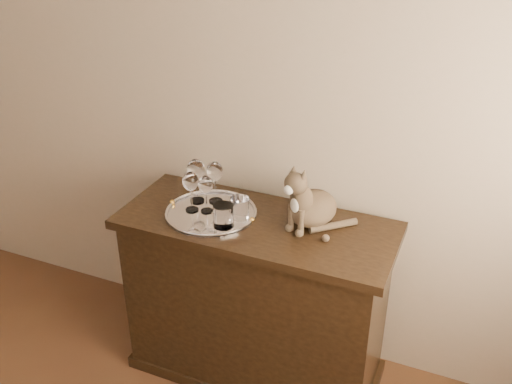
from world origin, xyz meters
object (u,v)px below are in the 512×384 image
tray (211,214)px  wine_glass_d (206,194)px  wine_glass_a (196,181)px  wine_glass_c (191,191)px  cat (313,193)px  wine_glass_b (215,182)px  sideboard (256,300)px  tumbler_a (224,216)px  tumbler_c (240,208)px

tray → wine_glass_d: 0.09m
wine_glass_a → wine_glass_c: 0.08m
wine_glass_a → wine_glass_d: 0.11m
tray → cat: cat is taller
wine_glass_c → tray: bearing=6.6°
tray → wine_glass_b: 0.15m
sideboard → wine_glass_d: wine_glass_d is taller
sideboard → cat: 0.62m
tumbler_a → tumbler_c: bearing=70.8°
cat → wine_glass_b: bearing=-157.6°
tray → wine_glass_b: bearing=105.7°
wine_glass_a → wine_glass_c: wine_glass_a is taller
tray → tumbler_c: tumbler_c is taller
wine_glass_d → wine_glass_b: bearing=92.5°
sideboard → cat: size_ratio=4.08×
wine_glass_a → wine_glass_c: (0.02, -0.08, -0.01)m
tray → tumbler_c: 0.14m
tray → wine_glass_a: size_ratio=1.94×
wine_glass_c → tumbler_c: wine_glass_c is taller
tumbler_a → cat: (0.33, 0.18, 0.09)m
wine_glass_d → tumbler_c: wine_glass_d is taller
tray → wine_glass_c: bearing=-173.4°
tumbler_a → tumbler_c: (0.03, 0.09, -0.00)m
wine_glass_a → tumbler_c: (0.24, -0.06, -0.06)m
tray → cat: (0.43, 0.10, 0.14)m
wine_glass_b → wine_glass_c: (-0.06, -0.11, -0.01)m
sideboard → tray: bearing=-174.2°
tray → wine_glass_a: 0.17m
wine_glass_c → tumbler_a: size_ratio=1.88×
wine_glass_d → wine_glass_c: bearing=-166.3°
wine_glass_d → tumbler_a: 0.15m
wine_glass_d → cat: (0.45, 0.10, 0.05)m
wine_glass_c → sideboard: bearing=6.1°
tumbler_c → cat: size_ratio=0.31×
wine_glass_d → cat: cat is taller
wine_glass_b → tumbler_c: bearing=-28.3°
sideboard → tumbler_c: bearing=-175.7°
wine_glass_a → wine_glass_b: size_ratio=1.05×
wine_glass_d → tumbler_a: bearing=-33.8°
tumbler_c → sideboard: bearing=4.3°
tray → tumbler_a: 0.14m
wine_glass_d → tumbler_a: (0.12, -0.08, -0.04)m
sideboard → wine_glass_c: size_ratio=6.49×
tray → tumbler_a: bearing=-37.9°
sideboard → wine_glass_d: size_ratio=7.00×
wine_glass_c → tumbler_c: 0.23m
wine_glass_c → tumbler_c: (0.22, 0.03, -0.05)m
sideboard → wine_glass_d: bearing=-176.1°
wine_glass_c → tumbler_a: 0.20m
wine_glass_b → wine_glass_d: (0.00, -0.10, -0.01)m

